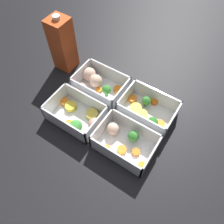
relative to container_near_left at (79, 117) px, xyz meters
The scene contains 6 objects.
ground_plane 0.10m from the container_near_left, 43.34° to the left, with size 4.00×4.00×0.00m, color black.
container_near_left is the anchor object (origin of this frame).
container_near_right 0.16m from the container_near_left, ahead, with size 0.17×0.12×0.06m.
container_far_left 0.14m from the container_near_left, 103.24° to the left, with size 0.17×0.12×0.06m.
container_far_right 0.21m from the container_near_left, 39.27° to the left, with size 0.17×0.12×0.06m.
juice_carton 0.26m from the container_near_left, 138.54° to the left, with size 0.07×0.07×0.20m.
Camera 1 is at (0.20, -0.31, 0.59)m, focal length 35.00 mm.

